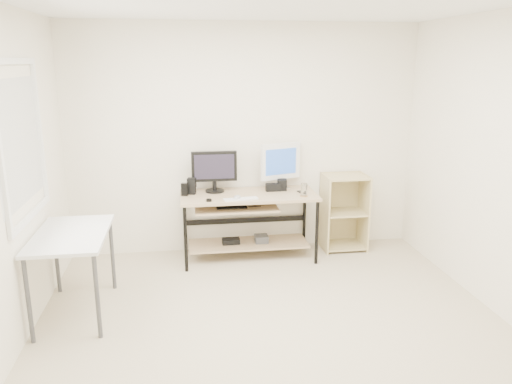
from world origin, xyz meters
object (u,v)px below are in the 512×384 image
object	(u,v)px
white_imac	(281,163)
audio_controller	(185,189)
black_monitor	(214,169)
shelf_unit	(343,211)
desk	(246,212)
side_table	(72,242)

from	to	relation	value
white_imac	audio_controller	world-z (taller)	white_imac
black_monitor	white_imac	xyz separation A→B (m)	(0.76, 0.05, 0.04)
audio_controller	black_monitor	bearing A→B (deg)	36.26
shelf_unit	black_monitor	size ratio (longest dim) A/B	1.79
desk	white_imac	world-z (taller)	white_imac
white_imac	side_table	bearing A→B (deg)	-167.35
desk	black_monitor	xyz separation A→B (m)	(-0.34, 0.15, 0.48)
shelf_unit	white_imac	size ratio (longest dim) A/B	1.72
shelf_unit	black_monitor	bearing A→B (deg)	-179.53
desk	black_monitor	world-z (taller)	black_monitor
shelf_unit	white_imac	distance (m)	0.97
black_monitor	white_imac	bearing A→B (deg)	4.04
side_table	audio_controller	bearing A→B (deg)	47.97
desk	side_table	size ratio (longest dim) A/B	1.50
desk	shelf_unit	world-z (taller)	shelf_unit
black_monitor	audio_controller	xyz separation A→B (m)	(-0.33, -0.12, -0.19)
black_monitor	audio_controller	size ratio (longest dim) A/B	3.56
black_monitor	desk	bearing A→B (deg)	-23.28
black_monitor	white_imac	world-z (taller)	white_imac
side_table	white_imac	size ratio (longest dim) A/B	1.91
desk	side_table	distance (m)	1.97
white_imac	audio_controller	distance (m)	1.13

